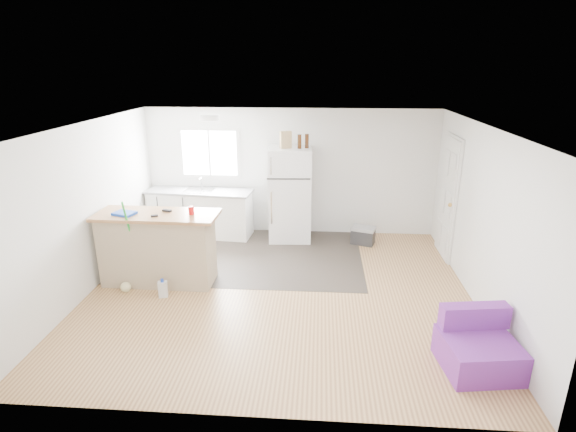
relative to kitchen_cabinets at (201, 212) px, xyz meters
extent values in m
cube|color=#92613D|center=(1.72, -2.19, -0.46)|extent=(5.50, 5.00, 0.01)
cube|color=white|center=(1.72, -2.19, 1.95)|extent=(5.50, 5.00, 0.01)
cube|color=white|center=(1.72, 0.31, 0.75)|extent=(5.50, 0.01, 2.40)
cube|color=white|center=(1.72, -4.69, 0.75)|extent=(5.50, 0.01, 2.40)
cube|color=white|center=(-1.03, -2.19, 0.75)|extent=(0.01, 5.00, 2.40)
cube|color=white|center=(4.47, -2.19, 0.75)|extent=(0.01, 5.00, 2.40)
cube|color=#2E2823|center=(0.99, -0.94, -0.45)|extent=(4.05, 2.50, 0.00)
cube|color=white|center=(0.17, 0.30, 1.10)|extent=(1.18, 0.04, 0.98)
cube|color=white|center=(0.17, 0.28, 1.10)|extent=(1.05, 0.01, 0.85)
cube|color=white|center=(0.17, 0.28, 1.10)|extent=(0.03, 0.02, 0.85)
cube|color=white|center=(4.44, -0.64, 0.56)|extent=(0.05, 0.82, 2.03)
cube|color=white|center=(4.45, -0.64, 0.57)|extent=(0.03, 0.92, 2.10)
sphere|color=gold|center=(4.39, -0.96, 0.55)|extent=(0.07, 0.07, 0.07)
cylinder|color=white|center=(0.52, -0.99, 1.91)|extent=(0.30, 0.30, 0.07)
cube|color=white|center=(0.00, 0.00, -0.03)|extent=(1.99, 0.76, 0.85)
cube|color=slate|center=(0.00, 0.00, 0.42)|extent=(2.05, 0.81, 0.04)
cube|color=silver|center=(0.00, -0.03, 0.42)|extent=(0.57, 0.46, 0.06)
cube|color=#C2B18C|center=(-0.12, -2.01, 0.07)|extent=(1.64, 0.60, 1.05)
cube|color=#B6784E|center=(-0.09, -2.01, 0.62)|extent=(1.80, 0.71, 0.05)
cube|color=white|center=(1.73, -0.07, 0.41)|extent=(0.81, 0.76, 1.74)
cube|color=black|center=(1.73, -0.43, 0.80)|extent=(0.77, 0.06, 0.02)
cube|color=silver|center=(1.42, -0.43, 1.02)|extent=(0.03, 0.02, 0.31)
cube|color=silver|center=(1.42, -0.43, 0.26)|extent=(0.03, 0.02, 0.61)
cube|color=#29292B|center=(3.10, -0.26, -0.32)|extent=(0.47, 0.39, 0.27)
cube|color=gray|center=(3.10, -0.26, -0.16)|extent=(0.50, 0.41, 0.05)
cube|color=#772E95|center=(4.04, -3.80, -0.27)|extent=(0.85, 0.82, 0.36)
cube|color=#772E95|center=(4.04, -3.53, 0.04)|extent=(0.78, 0.28, 0.27)
cube|color=silver|center=(0.08, -2.49, -0.34)|extent=(0.14, 0.12, 0.23)
cylinder|color=#1B3FBF|center=(0.08, -2.49, -0.20)|extent=(0.05, 0.05, 0.05)
cylinder|color=green|center=(-0.39, -2.23, 0.26)|extent=(0.06, 0.36, 1.34)
sphere|color=beige|center=(-0.53, -2.37, -0.39)|extent=(0.15, 0.15, 0.15)
cylinder|color=red|center=(0.43, -2.02, 0.70)|extent=(0.09, 0.09, 0.12)
cube|color=blue|center=(-0.53, -2.10, 0.66)|extent=(0.35, 0.30, 0.04)
cube|color=black|center=(0.03, -1.92, 0.66)|extent=(0.15, 0.09, 0.03)
cube|color=black|center=(-0.07, -2.16, 0.66)|extent=(0.11, 0.08, 0.03)
cube|color=#9F875B|center=(1.66, -0.13, 1.43)|extent=(0.22, 0.16, 0.30)
cylinder|color=#371B0A|center=(1.90, -0.14, 1.41)|extent=(0.07, 0.07, 0.25)
cylinder|color=#371B0A|center=(2.03, -0.08, 1.41)|extent=(0.08, 0.08, 0.25)
camera|label=1|loc=(2.27, -8.06, 2.72)|focal=28.00mm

